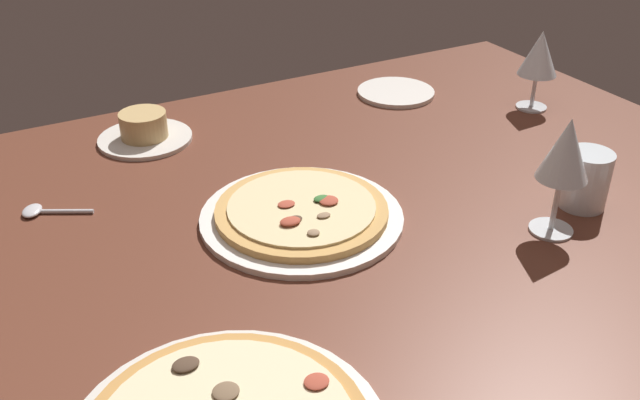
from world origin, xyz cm
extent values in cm
cube|color=brown|center=(0.00, 0.00, 2.00)|extent=(150.00, 110.00, 4.00)
cylinder|color=white|center=(-5.64, 1.12, 4.50)|extent=(30.49, 30.49, 1.00)
cylinder|color=tan|center=(-5.64, 1.12, 5.60)|extent=(25.88, 25.88, 1.20)
cylinder|color=beige|center=(-5.64, 1.12, 6.40)|extent=(22.15, 22.15, 0.40)
ellipsoid|color=#4C3828|center=(-8.37, -2.16, 6.82)|extent=(2.17, 1.69, 0.44)
ellipsoid|color=#937556|center=(-4.28, -3.25, 6.81)|extent=(2.08, 1.46, 0.43)
ellipsoid|color=#387033|center=(-2.30, 0.98, 6.90)|extent=(2.54, 1.91, 0.60)
ellipsoid|color=#937556|center=(-7.75, -6.63, 6.85)|extent=(1.81, 1.68, 0.49)
ellipsoid|color=#AD4733|center=(-7.61, 2.19, 6.82)|extent=(2.65, 2.12, 0.44)
ellipsoid|color=#AD4733|center=(-1.67, 0.30, 6.90)|extent=(2.93, 2.92, 0.59)
ellipsoid|color=#AD4733|center=(-9.37, -2.65, 6.98)|extent=(3.08, 2.30, 0.76)
ellipsoid|color=#4C3828|center=(-32.01, -22.99, 6.88)|extent=(3.02, 2.34, 0.57)
ellipsoid|color=brown|center=(-29.67, -28.64, 6.84)|extent=(2.85, 2.76, 0.48)
ellipsoid|color=#AD4733|center=(-20.84, -31.85, 6.83)|extent=(2.74, 2.49, 0.46)
cylinder|color=silver|center=(-18.23, 39.31, 4.40)|extent=(17.04, 17.04, 0.80)
cylinder|color=tan|center=(-18.23, 39.31, 7.15)|extent=(8.51, 8.51, 4.70)
cylinder|color=silver|center=(25.10, -18.89, 4.20)|extent=(6.37, 6.37, 0.40)
cylinder|color=silver|center=(25.10, -18.89, 8.59)|extent=(0.80, 0.80, 8.39)
cone|color=silver|center=(25.10, -18.89, 17.33)|extent=(7.28, 7.28, 9.08)
cone|color=maroon|center=(25.10, -18.89, 14.97)|extent=(3.15, 3.15, 4.36)
cylinder|color=silver|center=(54.71, 17.06, 4.20)|extent=(6.11, 6.11, 0.40)
cylinder|color=silver|center=(54.71, 17.06, 7.75)|extent=(0.80, 0.80, 6.70)
cone|color=silver|center=(54.71, 17.06, 15.46)|extent=(7.64, 7.64, 8.71)
cone|color=maroon|center=(54.71, 17.06, 13.08)|extent=(3.12, 3.12, 3.95)
cylinder|color=silver|center=(34.46, -15.64, 8.53)|extent=(7.16, 7.16, 9.07)
cylinder|color=silver|center=(34.46, -15.64, 7.26)|extent=(6.59, 6.59, 6.51)
cylinder|color=silver|center=(34.68, 36.13, 4.45)|extent=(16.14, 16.14, 0.90)
ellipsoid|color=silver|center=(-40.84, 22.41, 4.50)|extent=(4.36, 4.85, 1.00)
cylinder|color=silver|center=(-36.73, 20.21, 4.35)|extent=(8.54, 5.02, 0.70)
camera|label=1|loc=(-46.45, -79.76, 60.64)|focal=39.96mm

